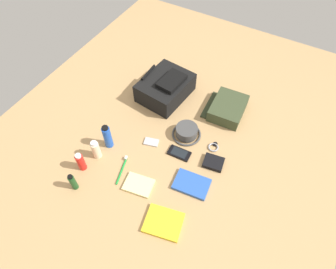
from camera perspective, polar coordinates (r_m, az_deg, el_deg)
The scene contains 16 objects.
ground_plane at distance 1.74m, azimuth 0.00°, elevation -1.02°, with size 2.64×2.02×0.02m, color tan.
backpack at distance 1.91m, azimuth -0.48°, elevation 9.24°, with size 0.36×0.30×0.16m.
toiletry_pouch at distance 1.87m, azimuth 11.58°, elevation 5.13°, with size 0.26×0.25×0.08m.
bucket_hat at distance 1.73m, azimuth 3.67°, elevation 0.51°, with size 0.17×0.17×0.07m.
shampoo_bottle at distance 1.59m, azimuth -18.19°, elevation -8.88°, with size 0.03×0.03×0.12m.
sunscreen_spray at distance 1.64m, azimuth -16.79°, elevation -5.16°, with size 0.04×0.04×0.13m.
lotion_bottle at distance 1.66m, azimuth -13.99°, elevation -2.90°, with size 0.05×0.05×0.13m.
deodorant_spray at distance 1.67m, azimuth -11.83°, elevation -0.41°, with size 0.05×0.05×0.17m.
paperback_novel at distance 1.48m, azimuth -0.89°, elevation -16.93°, with size 0.18×0.21×0.02m.
travel_guidebook at distance 1.57m, azimuth 4.67°, elevation -9.70°, with size 0.15×0.20×0.02m.
cell_phone at distance 1.66m, azimuth 2.23°, elevation -3.68°, with size 0.07×0.13×0.01m.
media_player at distance 1.71m, azimuth -3.28°, elevation -1.49°, with size 0.07×0.10×0.01m.
wristwatch at distance 1.71m, azimuth 8.96°, elevation -2.42°, with size 0.07×0.06×0.01m.
toothbrush at distance 1.63m, azimuth -8.95°, elevation -6.56°, with size 0.18×0.06×0.02m.
wallet at distance 1.64m, azimuth 8.93°, elevation -5.46°, with size 0.09×0.11×0.02m, color black.
notepad at distance 1.57m, azimuth -5.79°, elevation -9.81°, with size 0.11×0.15×0.02m, color beige.
Camera 1 is at (-0.88, -0.50, 1.40)m, focal length 30.98 mm.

